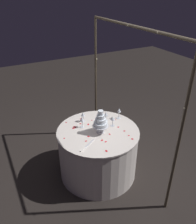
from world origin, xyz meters
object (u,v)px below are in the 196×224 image
tiered_cake (101,122)px  cake_knife (86,146)px  wine_glass_1 (82,119)px  wine_glass_3 (83,115)px  wine_glass_4 (106,114)px  wine_glass_0 (119,111)px  decorative_arch (129,82)px  main_table (98,152)px  wine_glass_2 (113,119)px

tiered_cake → cake_knife: bearing=-57.1°
wine_glass_1 → cake_knife: 0.47m
wine_glass_1 → wine_glass_3: bearing=150.5°
wine_glass_3 → wine_glass_4: (0.13, 0.31, -0.01)m
tiered_cake → wine_glass_3: (-0.37, -0.09, -0.05)m
wine_glass_0 → wine_glass_4: wine_glass_0 is taller
wine_glass_1 → wine_glass_4: (-0.00, 0.39, -0.02)m
decorative_arch → wine_glass_1: bearing=-106.9°
main_table → tiered_cake: bearing=19.3°
wine_glass_1 → wine_glass_2: 0.43m
decorative_arch → wine_glass_1: (-0.19, -0.62, -0.51)m
main_table → tiered_cake: tiered_cake is taller
wine_glass_3 → main_table: bearing=13.2°
wine_glass_2 → wine_glass_3: 0.44m
decorative_arch → wine_glass_2: 0.56m
wine_glass_0 → wine_glass_3: bearing=-108.4°
wine_glass_0 → wine_glass_2: size_ratio=1.13×
main_table → wine_glass_4: bearing=129.3°
decorative_arch → tiered_cake: size_ratio=6.28×
wine_glass_4 → wine_glass_1: bearing=-89.7°
main_table → wine_glass_0: wine_glass_0 is taller
wine_glass_4 → tiered_cake: bearing=-42.7°
decorative_arch → main_table: size_ratio=1.83×
wine_glass_2 → wine_glass_3: bearing=-133.8°
decorative_arch → wine_glass_0: decorative_arch is taller
wine_glass_0 → wine_glass_1: bearing=-93.4°
main_table → wine_glass_3: 0.59m
wine_glass_0 → wine_glass_1: size_ratio=1.05×
main_table → wine_glass_1: wine_glass_1 is taller
wine_glass_0 → cake_knife: wine_glass_0 is taller
wine_glass_2 → wine_glass_4: bearing=-176.0°
tiered_cake → wine_glass_3: bearing=-166.0°
decorative_arch → cake_knife: decorative_arch is taller
decorative_arch → wine_glass_2: (-0.02, -0.23, -0.52)m
decorative_arch → cake_knife: bearing=-72.4°
wine_glass_4 → wine_glass_0: bearing=79.8°
wine_glass_0 → wine_glass_3: wine_glass_0 is taller
tiered_cake → wine_glass_1: bearing=-144.1°
decorative_arch → cake_knife: size_ratio=7.98×
wine_glass_2 → cake_knife: bearing=-64.2°
wine_glass_3 → wine_glass_1: bearing=-29.5°
tiered_cake → wine_glass_0: 0.47m
wine_glass_2 → tiered_cake: bearing=-75.2°
main_table → wine_glass_0: bearing=109.5°
tiered_cake → wine_glass_2: size_ratio=2.17×
decorative_arch → wine_glass_1: 0.83m
decorative_arch → wine_glass_4: (-0.19, -0.24, -0.53)m
main_table → wine_glass_0: (-0.15, 0.44, 0.50)m
tiered_cake → wine_glass_4: (-0.23, 0.22, -0.06)m
tiered_cake → wine_glass_0: size_ratio=1.92×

